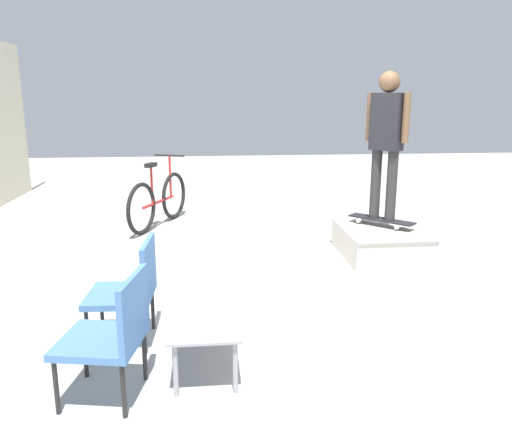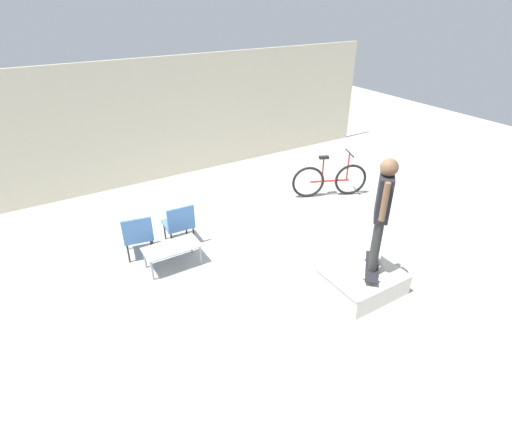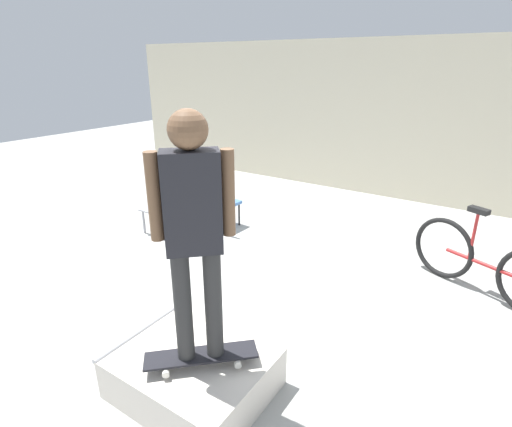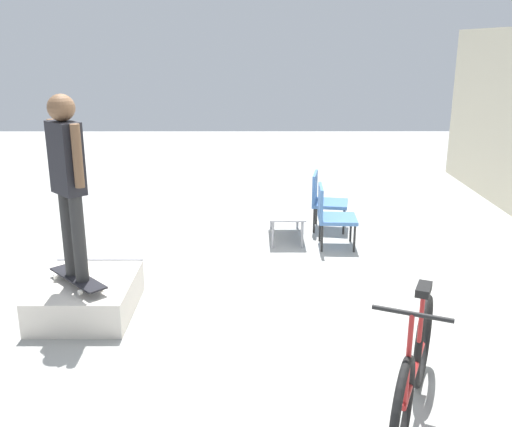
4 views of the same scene
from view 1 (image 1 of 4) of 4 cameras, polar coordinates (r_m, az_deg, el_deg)
name	(u,v)px [view 1 (image 1 of 4)]	position (r m, az deg, el deg)	size (l,w,h in m)	color
ground_plane	(300,282)	(5.55, 5.01, -7.82)	(24.00, 24.00, 0.00)	#A8A8A3
skate_ramp_box	(381,242)	(6.57, 14.08, -3.18)	(1.21, 0.98, 0.38)	silver
skateboard_on_ramp	(381,220)	(6.63, 14.14, -0.69)	(0.76, 0.74, 0.07)	black
person_skater	(387,133)	(6.46, 14.70, 8.90)	(0.44, 0.42, 1.84)	#2D2D2D
coffee_table	(205,318)	(3.87, -5.85, -11.78)	(0.99, 0.50, 0.41)	#9E9EA3
patio_chair_left	(113,331)	(3.51, -16.02, -12.76)	(0.61, 0.61, 0.87)	black
patio_chair_right	(131,286)	(4.23, -14.11, -8.07)	(0.54, 0.54, 0.87)	black
bicycle	(159,200)	(7.92, -11.06, 1.47)	(1.69, 0.80, 1.08)	black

